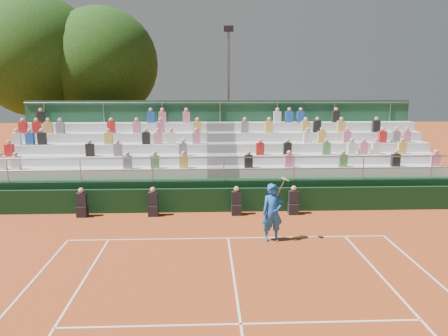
{
  "coord_description": "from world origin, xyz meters",
  "views": [
    {
      "loc": [
        -0.74,
        -14.36,
        5.3
      ],
      "look_at": [
        0.0,
        3.5,
        1.8
      ],
      "focal_mm": 35.0,
      "sensor_mm": 36.0,
      "label": 1
    }
  ],
  "objects_px": {
    "tree_east": "(102,64)",
    "floodlight_mast": "(228,87)",
    "tennis_player": "(273,213)",
    "tree_west": "(37,56)"
  },
  "relations": [
    {
      "from": "tennis_player",
      "to": "floodlight_mast",
      "type": "bearing_deg",
      "value": 93.2
    },
    {
      "from": "tree_east",
      "to": "floodlight_mast",
      "type": "xyz_separation_m",
      "value": [
        7.72,
        0.5,
        -1.37
      ]
    },
    {
      "from": "floodlight_mast",
      "to": "tennis_player",
      "type": "bearing_deg",
      "value": -86.8
    },
    {
      "from": "tree_east",
      "to": "floodlight_mast",
      "type": "distance_m",
      "value": 7.85
    },
    {
      "from": "floodlight_mast",
      "to": "tree_east",
      "type": "bearing_deg",
      "value": -176.29
    },
    {
      "from": "tree_west",
      "to": "tree_east",
      "type": "xyz_separation_m",
      "value": [
        3.78,
        0.24,
        -0.43
      ]
    },
    {
      "from": "tree_west",
      "to": "floodlight_mast",
      "type": "xyz_separation_m",
      "value": [
        11.5,
        0.74,
        -1.8
      ]
    },
    {
      "from": "tree_east",
      "to": "tree_west",
      "type": "bearing_deg",
      "value": -176.35
    },
    {
      "from": "tree_west",
      "to": "tennis_player",
      "type": "bearing_deg",
      "value": -47.03
    },
    {
      "from": "tennis_player",
      "to": "tree_east",
      "type": "distance_m",
      "value": 16.78
    }
  ]
}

